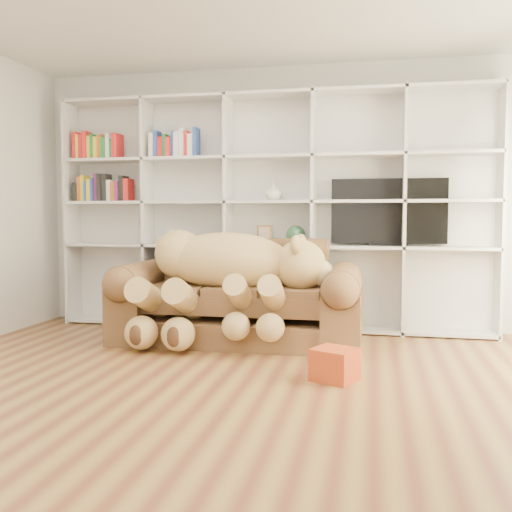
% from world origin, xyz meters
% --- Properties ---
extents(floor, '(5.00, 5.00, 0.00)m').
position_xyz_m(floor, '(0.00, 0.00, 0.00)').
color(floor, brown).
rests_on(floor, ground).
extents(wall_back, '(5.00, 0.02, 2.70)m').
position_xyz_m(wall_back, '(0.00, 2.50, 1.35)').
color(wall_back, silver).
rests_on(wall_back, floor).
extents(bookshelf, '(4.43, 0.35, 2.40)m').
position_xyz_m(bookshelf, '(-0.24, 2.36, 1.31)').
color(bookshelf, silver).
rests_on(bookshelf, floor).
extents(sofa, '(2.23, 0.96, 0.94)m').
position_xyz_m(sofa, '(-0.18, 1.67, 0.35)').
color(sofa, brown).
rests_on(sofa, floor).
extents(teddy_bear, '(1.73, 0.93, 1.00)m').
position_xyz_m(teddy_bear, '(-0.26, 1.48, 0.66)').
color(teddy_bear, tan).
rests_on(teddy_bear, sofa).
extents(throw_pillow, '(0.47, 0.36, 0.43)m').
position_xyz_m(throw_pillow, '(-0.68, 1.83, 0.68)').
color(throw_pillow, maroon).
rests_on(throw_pillow, sofa).
extents(gift_box, '(0.37, 0.36, 0.23)m').
position_xyz_m(gift_box, '(0.78, 0.56, 0.11)').
color(gift_box, '#AC3C16').
rests_on(gift_box, floor).
extents(tv, '(1.11, 0.18, 0.66)m').
position_xyz_m(tv, '(1.18, 2.35, 1.19)').
color(tv, black).
rests_on(tv, bookshelf).
extents(picture_frame, '(0.15, 0.08, 0.19)m').
position_xyz_m(picture_frame, '(-0.06, 2.30, 0.97)').
color(picture_frame, brown).
rests_on(picture_frame, bookshelf).
extents(green_vase, '(0.20, 0.20, 0.20)m').
position_xyz_m(green_vase, '(0.26, 2.30, 0.96)').
color(green_vase, '#2E5B3A').
rests_on(green_vase, bookshelf).
extents(figurine_tall, '(0.09, 0.09, 0.15)m').
position_xyz_m(figurine_tall, '(-1.07, 2.30, 0.94)').
color(figurine_tall, beige).
rests_on(figurine_tall, bookshelf).
extents(figurine_short, '(0.07, 0.07, 0.11)m').
position_xyz_m(figurine_short, '(-0.81, 2.30, 0.92)').
color(figurine_short, beige).
rests_on(figurine_short, bookshelf).
extents(snow_globe, '(0.11, 0.11, 0.11)m').
position_xyz_m(snow_globe, '(-0.59, 2.30, 0.93)').
color(snow_globe, silver).
rests_on(snow_globe, bookshelf).
extents(shelf_vase, '(0.17, 0.17, 0.17)m').
position_xyz_m(shelf_vase, '(0.03, 2.30, 1.40)').
color(shelf_vase, silver).
rests_on(shelf_vase, bookshelf).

